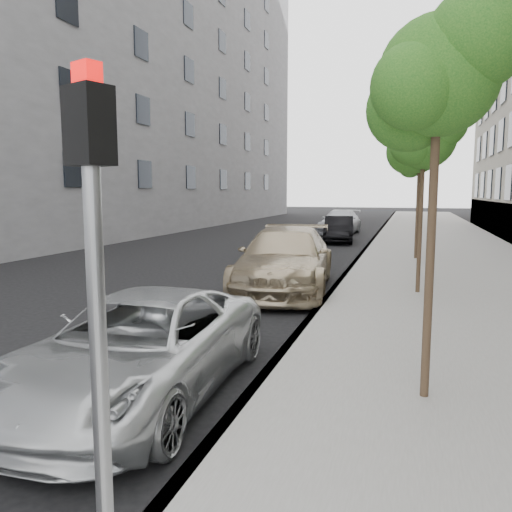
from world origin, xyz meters
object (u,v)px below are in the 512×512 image
at_px(tree_mid, 425,137).
at_px(minivan, 140,347).
at_px(sedan_blue, 292,243).
at_px(tree_far, 420,157).
at_px(sedan_black, 339,229).
at_px(tree_near, 441,76).
at_px(suv, 285,259).
at_px(sedan_rear, 340,222).
at_px(signal_pole, 95,278).

height_order(tree_mid, minivan, tree_mid).
height_order(tree_mid, sedan_blue, tree_mid).
relative_size(tree_far, sedan_black, 1.10).
xyz_separation_m(sedan_blue, sedan_black, (0.67, 7.61, -0.01)).
bearing_deg(tree_near, sedan_blue, 110.33).
distance_m(minivan, suv, 7.17).
bearing_deg(sedan_black, tree_mid, -80.44).
relative_size(tree_near, tree_far, 1.02).
relative_size(tree_near, sedan_blue, 1.14).
xyz_separation_m(tree_near, suv, (-3.33, 6.47, -3.01)).
xyz_separation_m(minivan, sedan_blue, (-0.96, 12.52, 0.04)).
bearing_deg(sedan_black, minivan, -95.63).
height_order(tree_mid, suv, tree_mid).
bearing_deg(sedan_rear, signal_pole, -82.93).
xyz_separation_m(tree_mid, sedan_blue, (-4.38, 5.33, -3.15)).
distance_m(minivan, sedan_blue, 12.56).
relative_size(tree_near, tree_mid, 0.98).
height_order(minivan, suv, suv).
bearing_deg(sedan_black, tree_near, -85.64).
relative_size(suv, sedan_black, 1.38).
bearing_deg(tree_mid, sedan_black, 106.01).
bearing_deg(tree_near, suv, 117.20).
height_order(tree_mid, signal_pole, tree_mid).
bearing_deg(sedan_black, signal_pole, -92.04).
bearing_deg(tree_far, signal_pole, -96.59).
distance_m(suv, sedan_blue, 5.46).
relative_size(signal_pole, minivan, 0.68).
relative_size(minivan, sedan_blue, 1.16).
distance_m(suv, sedan_black, 12.97).
distance_m(tree_near, minivan, 4.72).
bearing_deg(suv, sedan_blue, 94.92).
relative_size(signal_pole, sedan_blue, 0.78).
xyz_separation_m(suv, sedan_blue, (-1.05, 5.35, -0.13)).
distance_m(tree_near, signal_pole, 4.50).
distance_m(signal_pole, sedan_rear, 28.36).
bearing_deg(signal_pole, tree_far, 103.59).
xyz_separation_m(tree_near, tree_mid, (0.00, 6.50, 0.01)).
distance_m(tree_far, sedan_black, 8.06).
xyz_separation_m(minivan, suv, (0.10, 7.17, 0.17)).
relative_size(tree_near, suv, 0.81).
height_order(signal_pole, minivan, signal_pole).
distance_m(sedan_blue, sedan_rear, 12.73).
relative_size(tree_near, minivan, 0.99).
bearing_deg(suv, tree_far, 56.77).
bearing_deg(tree_mid, suv, -179.52).
distance_m(sedan_blue, sedan_black, 7.64).
height_order(tree_near, minivan, tree_near).
relative_size(tree_mid, suv, 0.82).
bearing_deg(suv, sedan_black, 85.47).
relative_size(minivan, sedan_black, 1.14).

